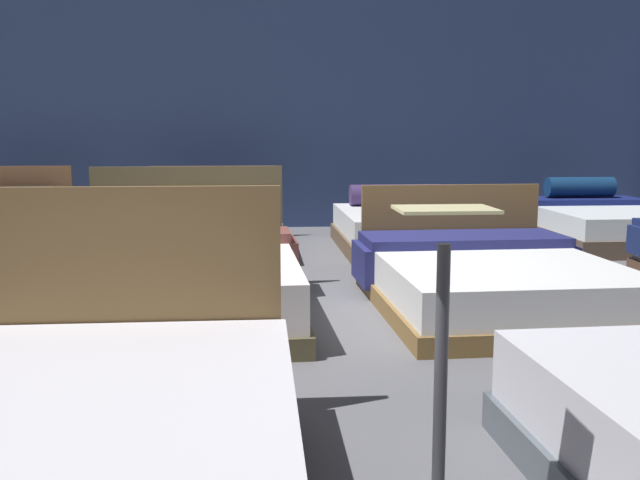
# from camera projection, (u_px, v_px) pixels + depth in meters

# --- Properties ---
(ground_plane) EXTENTS (18.00, 18.00, 0.02)m
(ground_plane) POSITION_uv_depth(u_px,v_px,m) (334.00, 311.00, 5.27)
(ground_plane) COLOR #5B5B60
(showroom_back_wall) EXTENTS (18.00, 0.06, 3.50)m
(showroom_back_wall) POSITION_uv_depth(u_px,v_px,m) (299.00, 98.00, 9.70)
(showroom_back_wall) COLOR navy
(showroom_back_wall) RESTS_ON ground_plane
(bed_1) EXTENTS (1.60, 2.12, 1.06)m
(bed_1) POSITION_uv_depth(u_px,v_px,m) (49.00, 475.00, 2.22)
(bed_1) COLOR brown
(bed_1) RESTS_ON ground_plane
(bed_5) EXTENTS (1.77, 2.14, 1.02)m
(bed_5) POSITION_uv_depth(u_px,v_px,m) (182.00, 284.00, 5.04)
(bed_5) COLOR brown
(bed_5) RESTS_ON ground_plane
(bed_6) EXTENTS (1.77, 2.22, 0.85)m
(bed_6) POSITION_uv_depth(u_px,v_px,m) (488.00, 280.00, 5.32)
(bed_6) COLOR brown
(bed_6) RESTS_ON ground_plane
(bed_9) EXTENTS (1.62, 2.13, 0.89)m
(bed_9) POSITION_uv_depth(u_px,v_px,m) (209.00, 231.00, 7.88)
(bed_9) COLOR brown
(bed_9) RESTS_ON ground_plane
(bed_10) EXTENTS (1.53, 1.99, 0.68)m
(bed_10) POSITION_uv_depth(u_px,v_px,m) (406.00, 228.00, 8.08)
(bed_10) COLOR brown
(bed_10) RESTS_ON ground_plane
(bed_11) EXTENTS (1.54, 2.04, 0.74)m
(bed_11) POSITION_uv_depth(u_px,v_px,m) (603.00, 224.00, 8.36)
(bed_11) COLOR brown
(bed_11) RESTS_ON ground_plane
(price_sign) EXTENTS (0.28, 0.24, 1.08)m
(price_sign) POSITION_uv_depth(u_px,v_px,m) (439.00, 425.00, 2.16)
(price_sign) COLOR #3F3F44
(price_sign) RESTS_ON ground_plane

